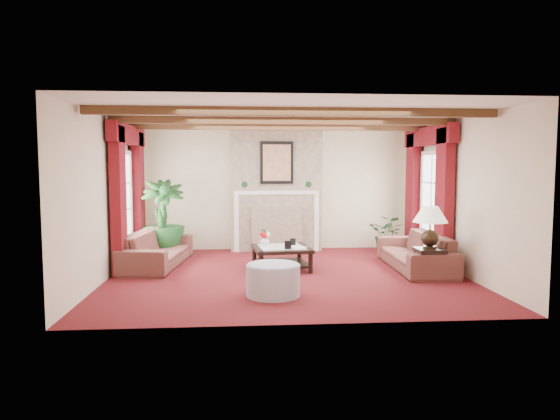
{
  "coord_description": "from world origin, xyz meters",
  "views": [
    {
      "loc": [
        -0.76,
        -8.48,
        1.87
      ],
      "look_at": [
        -0.08,
        0.4,
        1.09
      ],
      "focal_mm": 32.0,
      "sensor_mm": 36.0,
      "label": 1
    }
  ],
  "objects": [
    {
      "name": "curtains_right",
      "position": [
        2.86,
        1.0,
        2.55
      ],
      "size": [
        0.2,
        2.4,
        2.55
      ],
      "primitive_type": null,
      "color": "#540B14",
      "rests_on": "ground"
    },
    {
      "name": "flower_vase",
      "position": [
        -0.34,
        0.67,
        0.5
      ],
      "size": [
        0.26,
        0.26,
        0.17
      ],
      "primitive_type": "imported",
      "rotation": [
        0.0,
        0.0,
        0.26
      ],
      "color": "silver",
      "rests_on": "coffee_table"
    },
    {
      "name": "coffee_table",
      "position": [
        -0.05,
        0.45,
        0.21
      ],
      "size": [
        1.11,
        1.11,
        0.41
      ],
      "primitive_type": null,
      "rotation": [
        0.0,
        0.0,
        0.11
      ],
      "color": "black",
      "rests_on": "ground"
    },
    {
      "name": "photo_frame_b",
      "position": [
        0.18,
        0.59,
        0.48
      ],
      "size": [
        0.11,
        0.05,
        0.14
      ],
      "primitive_type": null,
      "rotation": [
        0.0,
        0.0,
        -0.27
      ],
      "color": "black",
      "rests_on": "coffee_table"
    },
    {
      "name": "back_wall",
      "position": [
        0.0,
        2.75,
        1.35
      ],
      "size": [
        6.0,
        0.02,
        2.7
      ],
      "primitive_type": "cube",
      "color": "beige",
      "rests_on": "ground"
    },
    {
      "name": "small_plant",
      "position": [
        2.38,
        1.99,
        0.32
      ],
      "size": [
        1.5,
        1.51,
        0.64
      ],
      "primitive_type": "imported",
      "rotation": [
        0.0,
        0.0,
        -0.6
      ],
      "color": "black",
      "rests_on": "ground"
    },
    {
      "name": "sofa_right",
      "position": [
        2.4,
        0.3,
        0.44
      ],
      "size": [
        2.28,
        0.8,
        0.87
      ],
      "primitive_type": "imported",
      "rotation": [
        0.0,
        0.0,
        -1.6
      ],
      "color": "#3D101E",
      "rests_on": "ground"
    },
    {
      "name": "floor",
      "position": [
        0.0,
        0.0,
        0.0
      ],
      "size": [
        6.0,
        6.0,
        0.0
      ],
      "primitive_type": "plane",
      "color": "#480C14",
      "rests_on": "ground"
    },
    {
      "name": "table_lamp",
      "position": [
        2.32,
        -0.58,
        0.88
      ],
      "size": [
        0.56,
        0.56,
        0.72
      ],
      "primitive_type": null,
      "color": "black",
      "rests_on": "side_table"
    },
    {
      "name": "fireplace",
      "position": [
        0.0,
        2.55,
        2.7
      ],
      "size": [
        2.0,
        0.52,
        2.7
      ],
      "primitive_type": null,
      "color": "tan",
      "rests_on": "ground"
    },
    {
      "name": "side_table",
      "position": [
        2.32,
        -0.58,
        0.26
      ],
      "size": [
        0.46,
        0.46,
        0.53
      ],
      "primitive_type": null,
      "rotation": [
        0.0,
        0.0,
        -0.03
      ],
      "color": "black",
      "rests_on": "ground"
    },
    {
      "name": "sofa_left",
      "position": [
        -2.36,
        0.95,
        0.44
      ],
      "size": [
        2.38,
        1.15,
        0.87
      ],
      "primitive_type": "imported",
      "rotation": [
        0.0,
        0.0,
        1.46
      ],
      "color": "#3D101E",
      "rests_on": "ground"
    },
    {
      "name": "photo_frame_a",
      "position": [
        0.04,
        0.14,
        0.49
      ],
      "size": [
        0.12,
        0.02,
        0.16
      ],
      "primitive_type": null,
      "rotation": [
        0.0,
        0.0,
        0.0
      ],
      "color": "black",
      "rests_on": "coffee_table"
    },
    {
      "name": "ceiling",
      "position": [
        0.0,
        0.0,
        2.7
      ],
      "size": [
        6.0,
        6.0,
        0.0
      ],
      "primitive_type": "plane",
      "rotation": [
        3.14,
        0.0,
        0.0
      ],
      "color": "white",
      "rests_on": "floor"
    },
    {
      "name": "potted_palm",
      "position": [
        -2.39,
        1.81,
        0.45
      ],
      "size": [
        1.66,
        2.03,
        0.9
      ],
      "primitive_type": "imported",
      "rotation": [
        0.0,
        0.0,
        0.25
      ],
      "color": "black",
      "rests_on": "ground"
    },
    {
      "name": "french_door_left",
      "position": [
        -2.97,
        1.0,
        2.13
      ],
      "size": [
        0.1,
        1.1,
        2.16
      ],
      "primitive_type": null,
      "color": "white",
      "rests_on": "ground"
    },
    {
      "name": "right_wall",
      "position": [
        3.0,
        0.0,
        1.35
      ],
      "size": [
        0.02,
        5.5,
        2.7
      ],
      "primitive_type": "cube",
      "color": "beige",
      "rests_on": "ground"
    },
    {
      "name": "curtains_left",
      "position": [
        -2.86,
        1.0,
        2.55
      ],
      "size": [
        0.2,
        2.4,
        2.55
      ],
      "primitive_type": null,
      "color": "#540B14",
      "rests_on": "ground"
    },
    {
      "name": "ceiling_beams",
      "position": [
        0.0,
        0.0,
        2.64
      ],
      "size": [
        6.0,
        3.0,
        0.12
      ],
      "primitive_type": null,
      "color": "#3E2413",
      "rests_on": "ceiling"
    },
    {
      "name": "french_door_right",
      "position": [
        2.97,
        1.0,
        2.13
      ],
      "size": [
        0.1,
        1.1,
        2.16
      ],
      "primitive_type": null,
      "color": "white",
      "rests_on": "ground"
    },
    {
      "name": "book",
      "position": [
        0.16,
        0.26,
        0.55
      ],
      "size": [
        0.23,
        0.23,
        0.28
      ],
      "primitive_type": "imported",
      "rotation": [
        0.0,
        0.0,
        0.68
      ],
      "color": "black",
      "rests_on": "coffee_table"
    },
    {
      "name": "left_wall",
      "position": [
        -3.0,
        0.0,
        1.35
      ],
      "size": [
        0.02,
        5.5,
        2.7
      ],
      "primitive_type": "cube",
      "color": "beige",
      "rests_on": "ground"
    },
    {
      "name": "ottoman",
      "position": [
        -0.31,
        -1.41,
        0.23
      ],
      "size": [
        0.78,
        0.78,
        0.46
      ],
      "primitive_type": "cylinder",
      "color": "gray",
      "rests_on": "ground"
    }
  ]
}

